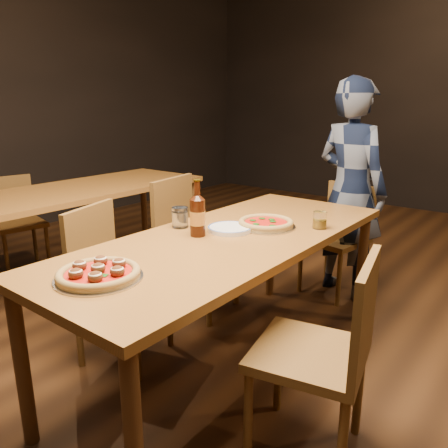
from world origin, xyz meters
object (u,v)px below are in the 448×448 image
Objects in this scene: chair_end at (334,239)px; pizza_margherita at (266,223)px; water_glass at (180,217)px; diner at (350,190)px; table_main at (230,249)px; chair_nbr_left at (18,223)px; plate_stack at (230,229)px; chair_main_sw at (199,244)px; amber_glass at (320,220)px; chair_main_nw at (123,282)px; pizza_meatball at (98,273)px; beer_bottle at (198,216)px; chair_main_e at (309,352)px; table_left at (81,196)px.

chair_end is 2.71× the size of pizza_margherita.
diner reaches higher than water_glass.
chair_end is (0.01, 1.26, -0.25)m from table_main.
chair_nbr_left is 2.63× the size of pizza_margherita.
plate_stack is (-0.06, -1.20, 0.34)m from chair_end.
plate_stack is at bearing 100.55° from diner.
chair_main_sw is 0.95m from amber_glass.
chair_main_nw is at bearing -139.88° from pizza_margherita.
amber_glass reaches higher than pizza_meatball.
chair_main_sw is 1.15× the size of chair_nbr_left.
beer_bottle is 1.45m from diner.
diner is (0.60, 1.59, 0.33)m from chair_main_nw.
chair_main_e is 0.57× the size of diner.
chair_main_nw is 8.29× the size of water_glass.
amber_glass is 0.06× the size of diner.
plate_stack is 0.83× the size of beer_bottle.
beer_bottle is at bearing -83.63° from chair_nbr_left.
water_glass is (1.99, -0.11, 0.39)m from chair_nbr_left.
chair_nbr_left is 2.27m from plate_stack.
diner is at bearing 57.51° from chair_end.
table_main is 18.56× the size of water_glass.
chair_main_e is 2.86× the size of pizza_margherita.
pizza_margherita is at bearing 38.54° from water_glass.
chair_nbr_left is 2.22m from beer_bottle.
plate_stack is at bearing 128.38° from table_main.
diner is at bearing 86.60° from pizza_meatball.
diner is at bearing 84.47° from plate_stack.
table_main is 0.23m from beer_bottle.
chair_main_nw is 1.79m from chair_nbr_left.
table_main is 0.64m from chair_main_nw.
chair_main_e is at bearing -23.97° from table_main.
chair_nbr_left is at bearing -158.68° from table_left.
water_glass reaches higher than pizza_meatball.
chair_main_nw is 0.70m from chair_main_sw.
chair_main_nw is at bearing 134.59° from pizza_meatball.
chair_main_sw is 2.87× the size of pizza_meatball.
chair_nbr_left is 3.61× the size of plate_stack.
chair_nbr_left is at bearing 179.92° from plate_stack.
pizza_meatball reaches higher than table_left.
chair_main_e is at bearing -129.78° from chair_main_sw.
chair_end is 1.25m from plate_stack.
amber_glass is at bearing 32.71° from pizza_margherita.
table_main is 1.73m from table_left.
chair_main_nw is (1.17, -0.56, -0.23)m from table_left.
chair_nbr_left is 2.71m from diner.
water_glass is (0.23, 0.21, 0.36)m from chair_main_nw.
pizza_margherita is 1.14× the size of beer_bottle.
pizza_meatball is at bearing -94.01° from table_main.
beer_bottle is at bearing -130.07° from amber_glass.
chair_main_e is 9.93× the size of amber_glass.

